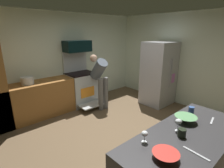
# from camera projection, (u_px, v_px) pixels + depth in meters

# --- Properties ---
(ground_plane) EXTENTS (5.20, 4.80, 0.02)m
(ground_plane) POSITION_uv_depth(u_px,v_px,m) (121.00, 135.00, 3.65)
(ground_plane) COLOR brown
(wall_back) EXTENTS (5.20, 0.12, 2.60)m
(wall_back) POSITION_uv_depth(u_px,v_px,m) (64.00, 60.00, 4.94)
(wall_back) COLOR silver
(wall_back) RESTS_ON ground
(wall_right) EXTENTS (0.12, 4.80, 2.60)m
(wall_right) POSITION_uv_depth(u_px,v_px,m) (186.00, 60.00, 4.88)
(wall_right) COLOR silver
(wall_right) RESTS_ON ground
(lower_cabinet_run) EXTENTS (2.40, 0.60, 0.90)m
(lower_cabinet_run) POSITION_uv_depth(u_px,v_px,m) (41.00, 99.00, 4.36)
(lower_cabinet_run) COLOR #96602C
(lower_cabinet_run) RESTS_ON ground
(oven_range) EXTENTS (0.76, 1.04, 1.54)m
(oven_range) POSITION_uv_depth(u_px,v_px,m) (81.00, 87.00, 5.09)
(oven_range) COLOR #B8BDBD
(oven_range) RESTS_ON ground
(microwave) EXTENTS (0.74, 0.38, 0.31)m
(microwave) POSITION_uv_depth(u_px,v_px,m) (77.00, 46.00, 4.81)
(microwave) COLOR black
(microwave) RESTS_ON oven_range
(refrigerator) EXTENTS (0.85, 0.77, 1.81)m
(refrigerator) POSITION_uv_depth(u_px,v_px,m) (159.00, 74.00, 5.04)
(refrigerator) COLOR #B4B4BA
(refrigerator) RESTS_ON ground
(person_cook) EXTENTS (0.31, 0.62, 1.48)m
(person_cook) POSITION_uv_depth(u_px,v_px,m) (100.00, 78.00, 4.73)
(person_cook) COLOR slate
(person_cook) RESTS_ON ground
(counter_island) EXTENTS (1.94, 0.80, 0.90)m
(counter_island) POSITION_uv_depth(u_px,v_px,m) (184.00, 165.00, 2.22)
(counter_island) COLOR #343335
(counter_island) RESTS_ON ground
(mixing_bowl_large) EXTENTS (0.27, 0.27, 0.07)m
(mixing_bowl_large) POSITION_uv_depth(u_px,v_px,m) (166.00, 155.00, 1.69)
(mixing_bowl_large) COLOR red
(mixing_bowl_large) RESTS_ON counter_island
(mixing_bowl_small) EXTENTS (0.30, 0.30, 0.08)m
(mixing_bowl_small) POSITION_uv_depth(u_px,v_px,m) (185.00, 119.00, 2.37)
(mixing_bowl_small) COLOR #5D975F
(mixing_bowl_small) RESTS_ON counter_island
(wine_glass_near) EXTENTS (0.08, 0.08, 0.16)m
(wine_glass_near) POSITION_uv_depth(u_px,v_px,m) (178.00, 122.00, 2.12)
(wine_glass_near) COLOR silver
(wine_glass_near) RESTS_ON counter_island
(wine_glass_mid) EXTENTS (0.07, 0.07, 0.14)m
(wine_glass_mid) POSITION_uv_depth(u_px,v_px,m) (145.00, 134.00, 1.91)
(wine_glass_mid) COLOR silver
(wine_glass_mid) RESTS_ON counter_island
(mug_coffee) EXTENTS (0.08, 0.08, 0.11)m
(mug_coffee) POSITION_uv_depth(u_px,v_px,m) (191.00, 110.00, 2.60)
(mug_coffee) COLOR #365594
(mug_coffee) RESTS_ON counter_island
(mug_tea) EXTENTS (0.09, 0.09, 0.10)m
(mug_tea) POSITION_uv_depth(u_px,v_px,m) (182.00, 133.00, 2.03)
(mug_tea) COLOR black
(mug_tea) RESTS_ON counter_island
(knife_chef) EXTENTS (0.04, 0.28, 0.01)m
(knife_chef) POSITION_uv_depth(u_px,v_px,m) (196.00, 153.00, 1.76)
(knife_chef) COLOR #B7BABF
(knife_chef) RESTS_ON counter_island
(knife_paring) EXTENTS (0.23, 0.07, 0.01)m
(knife_paring) POSITION_uv_depth(u_px,v_px,m) (212.00, 121.00, 2.40)
(knife_paring) COLOR #B7BABF
(knife_paring) RESTS_ON counter_island
(stock_pot) EXTENTS (0.28, 0.28, 0.17)m
(stock_pot) POSITION_uv_depth(u_px,v_px,m) (27.00, 80.00, 4.05)
(stock_pot) COLOR silver
(stock_pot) RESTS_ON lower_cabinet_run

